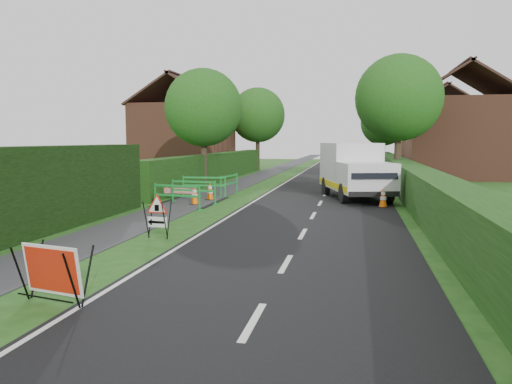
{
  "coord_description": "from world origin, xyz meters",
  "views": [
    {
      "loc": [
        3.93,
        -9.45,
        2.68
      ],
      "look_at": [
        1.34,
        3.51,
        1.29
      ],
      "focal_mm": 35.0,
      "sensor_mm": 36.0,
      "label": 1
    }
  ],
  "objects": [
    {
      "name": "triangle_sign",
      "position": [
        -1.33,
        3.08,
        0.72
      ],
      "size": [
        0.78,
        0.78,
        1.03
      ],
      "rotation": [
        0.0,
        0.0,
        -0.1
      ],
      "color": "black",
      "rests_on": "ground"
    },
    {
      "name": "house_east_a",
      "position": [
        11.0,
        28.0,
        2.9
      ],
      "size": [
        7.5,
        7.4,
        7.88
      ],
      "color": "brown",
      "rests_on": "ground"
    },
    {
      "name": "ped_barrier_3",
      "position": [
        -2.09,
        14.02,
        0.63
      ],
      "size": [
        0.65,
        2.09,
        1.0
      ],
      "rotation": [
        0.0,
        0.0,
        1.42
      ],
      "color": "#198D32",
      "rests_on": "ground"
    },
    {
      "name": "tree_fe",
      "position": [
        6.4,
        38.0,
        4.22
      ],
      "size": [
        4.2,
        4.2,
        6.33
      ],
      "color": "#2D2116",
      "rests_on": "ground"
    },
    {
      "name": "ped_barrier_1",
      "position": [
        -2.75,
        10.55,
        0.63
      ],
      "size": [
        2.09,
        0.66,
        1.0
      ],
      "rotation": [
        0.0,
        0.0,
        -0.16
      ],
      "color": "#198D32",
      "rests_on": "ground"
    },
    {
      "name": "ground",
      "position": [
        0.0,
        0.0,
        0.0
      ],
      "size": [
        120.0,
        120.0,
        0.0
      ],
      "primitive_type": "plane",
      "color": "#1E4914",
      "rests_on": "ground"
    },
    {
      "name": "footpath",
      "position": [
        -3.0,
        35.0,
        0.01
      ],
      "size": [
        2.0,
        90.0,
        0.02
      ],
      "primitive_type": "cube",
      "color": "#2D2D30",
      "rests_on": "ground"
    },
    {
      "name": "tree_ne",
      "position": [
        6.4,
        22.0,
        5.17
      ],
      "size": [
        5.2,
        5.2,
        7.79
      ],
      "color": "#2D2116",
      "rests_on": "ground"
    },
    {
      "name": "redwhite_plank",
      "position": [
        -3.61,
        11.29,
        0.0
      ],
      "size": [
        1.5,
        0.13,
        0.25
      ],
      "primitive_type": "cube",
      "rotation": [
        0.0,
        0.0,
        0.06
      ],
      "color": "red",
      "rests_on": "ground"
    },
    {
      "name": "hatchback_car",
      "position": [
        2.7,
        27.89,
        0.53
      ],
      "size": [
        1.46,
        3.21,
        1.07
      ],
      "primitive_type": "imported",
      "rotation": [
        0.0,
        0.0,
        0.07
      ],
      "color": "white",
      "rests_on": "ground"
    },
    {
      "name": "traffic_cone_3",
      "position": [
        -2.58,
        10.17,
        0.39
      ],
      "size": [
        0.38,
        0.38,
        0.79
      ],
      "color": "black",
      "rests_on": "ground"
    },
    {
      "name": "traffic_cone_0",
      "position": [
        5.03,
        10.77,
        0.39
      ],
      "size": [
        0.38,
        0.38,
        0.79
      ],
      "color": "black",
      "rests_on": "ground"
    },
    {
      "name": "road_surface",
      "position": [
        2.5,
        35.0,
        0.0
      ],
      "size": [
        6.0,
        90.0,
        0.02
      ],
      "primitive_type": "cube",
      "color": "black",
      "rests_on": "ground"
    },
    {
      "name": "ped_barrier_0",
      "position": [
        -2.77,
        8.58,
        0.63
      ],
      "size": [
        2.09,
        0.79,
        1.0
      ],
      "rotation": [
        0.0,
        0.0,
        -0.22
      ],
      "color": "#198D32",
      "rests_on": "ground"
    },
    {
      "name": "traffic_cone_2",
      "position": [
        5.18,
        15.58,
        0.39
      ],
      "size": [
        0.38,
        0.38,
        0.79
      ],
      "color": "black",
      "rests_on": "ground"
    },
    {
      "name": "house_east_b",
      "position": [
        12.0,
        42.0,
        2.9
      ],
      "size": [
        7.5,
        7.4,
        7.88
      ],
      "color": "brown",
      "rests_on": "ground"
    },
    {
      "name": "ped_barrier_2",
      "position": [
        -3.01,
        12.87,
        0.63
      ],
      "size": [
        2.08,
        0.53,
        1.0
      ],
      "rotation": [
        0.0,
        0.0,
        0.09
      ],
      "color": "#198D32",
      "rests_on": "ground"
    },
    {
      "name": "tree_fw",
      "position": [
        -4.6,
        34.0,
        4.83
      ],
      "size": [
        4.8,
        4.8,
        7.24
      ],
      "color": "#2D2116",
      "rests_on": "ground"
    },
    {
      "name": "red_rect_sign",
      "position": [
        -0.86,
        -2.35,
        0.56
      ],
      "size": [
        1.26,
        0.92,
        0.98
      ],
      "rotation": [
        0.0,
        0.0,
        -0.22
      ],
      "color": "black",
      "rests_on": "ground"
    },
    {
      "name": "traffic_cone_1",
      "position": [
        5.32,
        13.07,
        0.39
      ],
      "size": [
        0.38,
        0.38,
        0.79
      ],
      "color": "black",
      "rests_on": "ground"
    },
    {
      "name": "tree_nw",
      "position": [
        -4.6,
        18.0,
        4.48
      ],
      "size": [
        4.4,
        4.4,
        6.7
      ],
      "color": "#2D2116",
      "rests_on": "ground"
    },
    {
      "name": "house_west",
      "position": [
        -10.0,
        30.0,
        2.9
      ],
      "size": [
        7.5,
        7.4,
        7.88
      ],
      "color": "brown",
      "rests_on": "ground"
    },
    {
      "name": "hedge_east",
      "position": [
        6.5,
        16.0,
        0.0
      ],
      "size": [
        1.2,
        50.0,
        1.5
      ],
      "primitive_type": "cube",
      "color": "#14380F",
      "rests_on": "ground"
    },
    {
      "name": "works_van",
      "position": [
        3.88,
        13.76,
        1.34
      ],
      "size": [
        3.55,
        5.9,
        2.53
      ],
      "rotation": [
        0.0,
        0.0,
        0.27
      ],
      "color": "silver",
      "rests_on": "ground"
    },
    {
      "name": "hedge_west_far",
      "position": [
        -5.0,
        22.0,
        0.0
      ],
      "size": [
        1.0,
        24.0,
        1.8
      ],
      "primitive_type": "cube",
      "color": "#14380F",
      "rests_on": "ground"
    },
    {
      "name": "traffic_cone_4",
      "position": [
        -2.41,
        11.83,
        0.39
      ],
      "size": [
        0.38,
        0.38,
        0.79
      ],
      "color": "black",
      "rests_on": "ground"
    }
  ]
}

